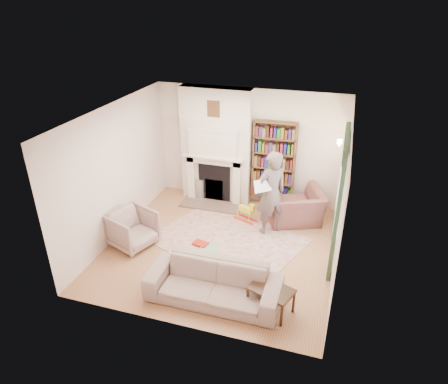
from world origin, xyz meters
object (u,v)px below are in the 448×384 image
(armchair_reading, at_px, (295,206))
(coffee_table, at_px, (271,299))
(sofa, at_px, (214,283))
(paraffin_heater, at_px, (200,189))
(rocking_horse, at_px, (246,211))
(armchair_left, at_px, (132,229))
(man_reading, at_px, (271,193))
(bookcase, at_px, (274,160))

(armchair_reading, xyz_separation_m, coffee_table, (0.04, -2.97, -0.16))
(sofa, distance_m, paraffin_heater, 3.72)
(rocking_horse, bearing_deg, paraffin_heater, 175.23)
(armchair_left, distance_m, man_reading, 2.96)
(man_reading, xyz_separation_m, rocking_horse, (-0.61, 0.31, -0.70))
(sofa, bearing_deg, coffee_table, 0.25)
(armchair_left, relative_size, paraffin_heater, 1.52)
(coffee_table, bearing_deg, man_reading, 121.98)
(rocking_horse, bearing_deg, coffee_table, -44.73)
(sofa, distance_m, man_reading, 2.51)
(bookcase, bearing_deg, rocking_horse, -114.31)
(coffee_table, distance_m, rocking_horse, 2.90)
(bookcase, relative_size, coffee_table, 2.64)
(sofa, height_order, man_reading, man_reading)
(armchair_reading, bearing_deg, sofa, 49.26)
(armchair_reading, height_order, armchair_left, armchair_reading)
(man_reading, bearing_deg, rocking_horse, -67.21)
(armchair_reading, distance_m, paraffin_heater, 2.46)
(armchair_reading, bearing_deg, coffee_table, 67.53)
(armchair_left, bearing_deg, man_reading, -42.16)
(paraffin_heater, height_order, rocking_horse, paraffin_heater)
(armchair_reading, distance_m, rocking_horse, 1.11)
(rocking_horse, bearing_deg, armchair_reading, 38.05)
(coffee_table, bearing_deg, rocking_horse, 132.62)
(bookcase, relative_size, rocking_horse, 3.46)
(armchair_reading, xyz_separation_m, sofa, (-0.94, -2.98, -0.05))
(bookcase, relative_size, armchair_left, 2.21)
(paraffin_heater, xyz_separation_m, rocking_horse, (1.36, -0.71, -0.04))
(sofa, relative_size, paraffin_heater, 4.11)
(bookcase, distance_m, armchair_reading, 1.20)
(rocking_horse, bearing_deg, armchair_left, -117.57)
(bookcase, distance_m, paraffin_heater, 2.01)
(man_reading, xyz_separation_m, paraffin_heater, (-1.98, 1.02, -0.66))
(bookcase, xyz_separation_m, man_reading, (0.19, -1.24, -0.24))
(armchair_left, bearing_deg, rocking_horse, -29.63)
(armchair_left, xyz_separation_m, coffee_table, (3.08, -1.05, -0.16))
(armchair_reading, relative_size, man_reading, 0.63)
(coffee_table, bearing_deg, armchair_left, -178.61)
(bookcase, height_order, man_reading, bookcase)
(man_reading, bearing_deg, sofa, 38.21)
(bookcase, height_order, armchair_reading, bookcase)
(sofa, relative_size, man_reading, 1.20)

